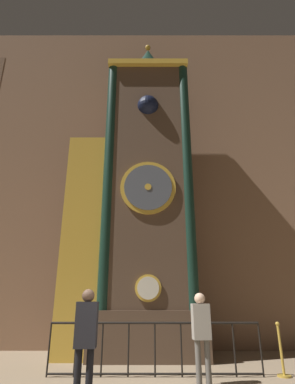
{
  "coord_description": "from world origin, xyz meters",
  "views": [
    {
      "loc": [
        0.0,
        -4.13,
        1.55
      ],
      "look_at": [
        0.02,
        4.89,
        4.73
      ],
      "focal_mm": 28.0,
      "sensor_mm": 36.0,
      "label": 1
    }
  ],
  "objects_px": {
    "visitor_far": "(201,328)",
    "clock_tower": "(136,199)",
    "stanchion_post": "(281,358)",
    "visitor_near": "(85,333)"
  },
  "relations": [
    {
      "from": "visitor_far",
      "to": "clock_tower",
      "type": "bearing_deg",
      "value": 113.35
    },
    {
      "from": "clock_tower",
      "to": "visitor_far",
      "type": "relative_size",
      "value": 6.56
    },
    {
      "from": "clock_tower",
      "to": "visitor_far",
      "type": "xyz_separation_m",
      "value": [
        1.39,
        -2.6,
        -3.49
      ]
    },
    {
      "from": "clock_tower",
      "to": "stanchion_post",
      "type": "xyz_separation_m",
      "value": [
        3.17,
        -1.91,
        -4.13
      ]
    },
    {
      "from": "visitor_near",
      "to": "visitor_far",
      "type": "bearing_deg",
      "value": 28.3
    },
    {
      "from": "visitor_far",
      "to": "stanchion_post",
      "type": "height_order",
      "value": "visitor_far"
    },
    {
      "from": "clock_tower",
      "to": "visitor_near",
      "type": "height_order",
      "value": "clock_tower"
    },
    {
      "from": "visitor_near",
      "to": "stanchion_post",
      "type": "relative_size",
      "value": 1.6
    },
    {
      "from": "visitor_far",
      "to": "stanchion_post",
      "type": "distance_m",
      "value": 2.01
    },
    {
      "from": "clock_tower",
      "to": "visitor_near",
      "type": "distance_m",
      "value": 5.16
    }
  ]
}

